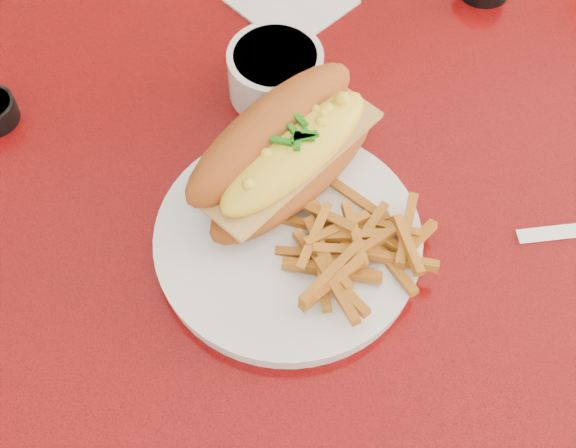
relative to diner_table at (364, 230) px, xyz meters
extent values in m
plane|color=silver|center=(0.00, 0.00, -0.61)|extent=(8.00, 8.00, 0.00)
cube|color=red|center=(0.00, 0.00, 0.14)|extent=(1.20, 0.80, 0.04)
cylinder|color=silver|center=(0.00, 0.00, -0.24)|extent=(0.09, 0.09, 0.72)
cylinder|color=silver|center=(0.00, 0.00, -0.59)|extent=(0.52, 0.52, 0.03)
cube|color=#A70E0B|center=(0.00, 0.78, -0.38)|extent=(1.20, 0.50, 0.45)
cylinder|color=white|center=(-0.12, -0.09, 0.17)|extent=(0.26, 0.26, 0.02)
cylinder|color=white|center=(-0.12, -0.09, 0.18)|extent=(0.27, 0.27, 0.00)
ellipsoid|color=#A8501B|center=(-0.09, -0.03, 0.20)|extent=(0.22, 0.17, 0.04)
cube|color=tan|center=(-0.09, -0.03, 0.22)|extent=(0.19, 0.15, 0.01)
ellipsoid|color=yellow|center=(-0.09, -0.03, 0.23)|extent=(0.19, 0.15, 0.04)
ellipsoid|color=#A8501B|center=(-0.11, -0.01, 0.23)|extent=(0.22, 0.18, 0.08)
cube|color=silver|center=(-0.06, -0.06, 0.18)|extent=(0.02, 0.12, 0.00)
cube|color=silver|center=(-0.05, 0.01, 0.18)|extent=(0.02, 0.03, 0.00)
cylinder|color=white|center=(-0.08, 0.10, 0.19)|extent=(0.10, 0.10, 0.05)
cylinder|color=black|center=(-0.08, 0.10, 0.21)|extent=(0.09, 0.09, 0.01)
cube|color=white|center=(-0.03, 0.22, 0.16)|extent=(0.15, 0.15, 0.00)
camera|label=1|loc=(-0.21, -0.45, 0.82)|focal=50.00mm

